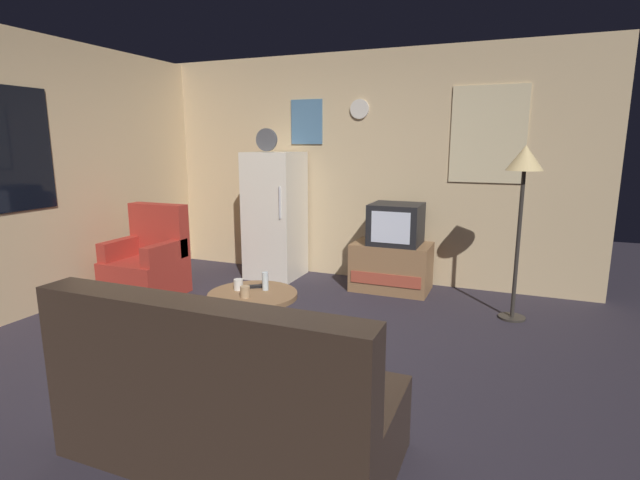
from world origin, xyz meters
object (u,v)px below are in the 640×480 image
Objects in this scene: armchair at (148,264)px; couch at (226,403)px; tv_stand at (391,267)px; standing_lamp at (524,172)px; coffee_table at (253,318)px; crt_tv at (396,224)px; wine_glass at (265,281)px; mug_ceramic_tan at (245,292)px; remote_control at (256,286)px; mug_ceramic_white at (238,284)px; fridge at (275,215)px.

couch is (2.29, -2.03, -0.03)m from armchair.
tv_stand is 1.73m from standing_lamp.
coffee_table is at bearing -110.50° from tv_stand.
armchair is at bearing -154.17° from tv_stand.
crt_tv reaches higher than couch.
couch is (0.56, -1.44, -0.19)m from wine_glass.
coffee_table is 0.31m from wine_glass.
couch is (0.61, -1.21, -0.16)m from mug_ceramic_tan.
crt_tv reaches higher than wine_glass.
couch is (0.61, -1.33, 0.10)m from coffee_table.
armchair is at bearing 154.14° from mug_ceramic_tan.
remote_control is (-0.05, 0.26, -0.03)m from mug_ceramic_tan.
crt_tv reaches higher than armchair.
mug_ceramic_white is at bearing 168.51° from coffee_table.
mug_ceramic_tan reaches higher than coffee_table.
tv_stand is at bearing 69.50° from coffee_table.
armchair reaches higher than remote_control.
wine_glass is at bearing -18.64° from armchair.
coffee_table is 0.28m from mug_ceramic_tan.
fridge is 1.04× the size of couch.
couch reaches higher than mug_ceramic_tan.
tv_stand is 5.60× the size of remote_control.
tv_stand reaches higher than remote_control.
tv_stand reaches higher than mug_ceramic_tan.
tv_stand is 0.53× the size of standing_lamp.
fridge reaches higher than couch.
tv_stand is at bearing 88.66° from couch.
mug_ceramic_white is at bearing -115.84° from crt_tv.
couch is at bearing -63.33° from mug_ceramic_tan.
armchair reaches higher than mug_ceramic_white.
tv_stand is at bearing 178.59° from crt_tv.
mug_ceramic_white is at bearing -71.70° from fridge.
fridge is at bearing 170.02° from standing_lamp.
fridge is at bearing 179.05° from crt_tv.
crt_tv is 0.34× the size of standing_lamp.
mug_ceramic_white is 0.60× the size of remote_control.
coffee_table is 0.27m from remote_control.
coffee_table is 0.42× the size of couch.
wine_glass is (0.81, -1.76, -0.25)m from fridge.
tv_stand is 1.86m from wine_glass.
standing_lamp reaches higher than couch.
fridge is 1.11× the size of standing_lamp.
crt_tv is 3.60× the size of wine_glass.
wine_glass is at bearing -146.02° from standing_lamp.
crt_tv reaches higher than coffee_table.
wine_glass is at bearing -65.13° from fridge.
wine_glass is (0.06, 0.11, 0.29)m from coffee_table.
mug_ceramic_tan is 0.05× the size of couch.
crt_tv is 2.11m from mug_ceramic_tan.
crt_tv is 6.00× the size of mug_ceramic_white.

